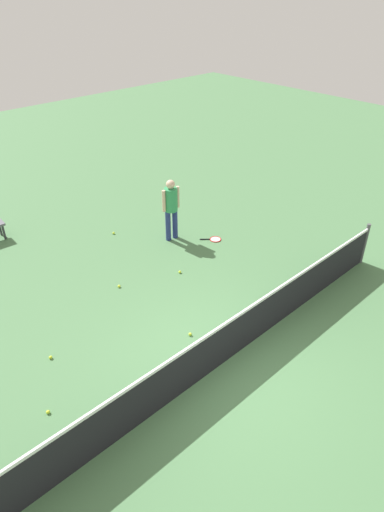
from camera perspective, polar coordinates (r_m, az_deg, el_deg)
The scene contains 10 objects.
ground_plane at distance 8.43m, azimuth 3.81°, elevation -13.67°, with size 40.00×40.00×0.00m, color #4C7A4C.
court_net at distance 8.08m, azimuth 3.94°, elevation -11.22°, with size 10.09×0.09×1.07m.
player_near_side at distance 11.56m, azimuth -2.72°, elevation 6.60°, with size 0.53×0.38×1.70m.
tennis_racket_near_player at distance 11.98m, azimuth 2.91°, elevation 2.17°, with size 0.55×0.52×0.03m.
tennis_ball_near_player at distance 12.40m, azimuth -10.07°, elevation 2.93°, with size 0.07×0.07×0.07m, color #C6E033.
tennis_ball_by_net at distance 8.88m, azimuth -17.76°, elevation -12.34°, with size 0.07×0.07×0.07m, color #C6E033.
tennis_ball_midcourt at distance 10.63m, azimuth -1.58°, elevation -2.07°, with size 0.07×0.07×0.07m, color #C6E033.
tennis_ball_baseline at distance 8.03m, azimuth -18.07°, elevation -18.58°, with size 0.07×0.07×0.07m, color #C6E033.
tennis_ball_stray_left at distance 10.29m, azimuth -9.38°, elevation -3.86°, with size 0.07×0.07×0.07m, color #C6E033.
tennis_ball_stray_right at distance 8.93m, azimuth -0.24°, elevation -10.06°, with size 0.07×0.07×0.07m, color #C6E033.
Camera 1 is at (4.35, 3.87, 6.10)m, focal length 31.03 mm.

